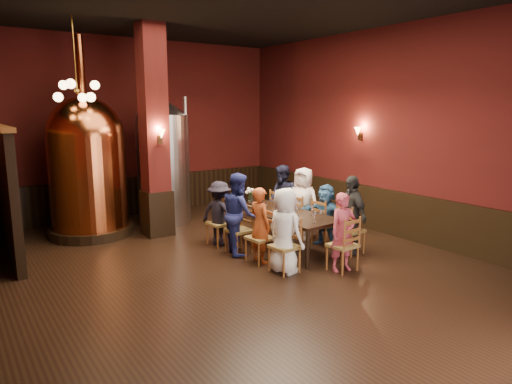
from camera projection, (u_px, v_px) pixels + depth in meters
room at (235, 140)px, 7.64m from camera, size 10.00×10.02×4.50m
wainscot_right at (386, 211)px, 10.18m from camera, size 0.08×9.90×1.00m
wainscot_back at (136, 196)px, 11.98m from camera, size 7.90×0.08×1.00m
column at (154, 133)px, 9.74m from camera, size 0.58×0.58×4.50m
partition at (3, 192)px, 8.64m from camera, size 0.22×3.50×2.40m
pendant_cluster at (77, 91)px, 8.83m from camera, size 0.90×0.90×1.70m
sconce_wall at (361, 133)px, 10.48m from camera, size 0.20×0.20×0.36m
sconce_column at (160, 136)px, 9.51m from camera, size 0.20×0.20×0.36m
dining_table at (283, 215)px, 9.01m from camera, size 1.14×2.45×0.75m
chair_0 at (284, 246)px, 7.77m from camera, size 0.49×0.49×0.92m
person_0 at (285, 231)px, 7.72m from camera, size 0.59×0.79×1.47m
chair_1 at (260, 238)px, 8.29m from camera, size 0.49×0.49×0.92m
person_1 at (260, 225)px, 8.24m from camera, size 0.34×0.51×1.39m
chair_2 at (239, 230)px, 8.80m from camera, size 0.49×0.49×0.92m
person_2 at (239, 213)px, 8.74m from camera, size 0.60×0.84×1.57m
chair_3 at (220, 223)px, 9.32m from camera, size 0.49×0.49×0.92m
person_3 at (220, 213)px, 9.28m from camera, size 0.80×0.98×1.33m
chair_4 at (351, 230)px, 8.79m from camera, size 0.49×0.49×0.92m
person_4 at (351, 215)px, 8.74m from camera, size 0.57×0.96×1.52m
chair_5 at (325, 223)px, 9.31m from camera, size 0.49×0.49×0.92m
person_5 at (325, 215)px, 9.28m from camera, size 0.63×1.23×1.27m
chair_6 at (303, 217)px, 9.82m from camera, size 0.49×0.49×0.92m
person_6 at (303, 203)px, 9.77m from camera, size 0.72×0.87×1.53m
chair_7 at (282, 211)px, 10.34m from camera, size 0.49×0.49×0.92m
person_7 at (282, 199)px, 10.29m from camera, size 0.49×0.79×1.52m
chair_8 at (343, 245)px, 7.85m from camera, size 0.49×0.49×0.92m
person_8 at (343, 232)px, 7.81m from camera, size 0.55×0.40×1.37m
copper_kettle at (87, 165)px, 9.87m from camera, size 2.04×2.04×4.26m
steel_vessel at (164, 161)px, 11.01m from camera, size 1.41×1.41×3.03m
rose_vase at (251, 193)px, 9.70m from camera, size 0.21×0.21×0.36m
wine_glass_0 at (285, 207)px, 9.12m from camera, size 0.07×0.07×0.17m
wine_glass_1 at (273, 202)px, 9.52m from camera, size 0.07×0.07×0.17m
wine_glass_2 at (315, 216)px, 8.30m from camera, size 0.07×0.07×0.17m
wine_glass_3 at (312, 211)px, 8.71m from camera, size 0.07×0.07×0.17m
wine_glass_4 at (281, 204)px, 9.35m from camera, size 0.07×0.07×0.17m
wine_glass_5 at (285, 207)px, 9.04m from camera, size 0.07×0.07×0.17m
wine_glass_6 at (321, 214)px, 8.46m from camera, size 0.07×0.07×0.17m
wine_glass_7 at (314, 218)px, 8.15m from camera, size 0.07×0.07×0.17m
wine_glass_8 at (298, 211)px, 8.74m from camera, size 0.07×0.07×0.17m
wine_glass_9 at (266, 207)px, 9.08m from camera, size 0.07×0.07×0.17m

